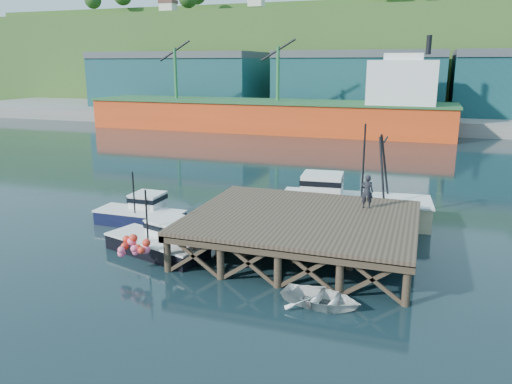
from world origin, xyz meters
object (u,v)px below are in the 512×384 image
at_px(boat_navy, 142,213).
at_px(dockworker, 367,191).
at_px(boat_black, 160,241).
at_px(trawler, 351,202).
at_px(dinghy, 321,298).

relative_size(boat_navy, dockworker, 3.02).
bearing_deg(boat_black, boat_navy, 147.78).
height_order(trawler, dockworker, trawler).
distance_m(trawler, dockworker, 4.53).
bearing_deg(boat_navy, dinghy, -29.39).
distance_m(boat_navy, dockworker, 14.31).
xyz_separation_m(boat_navy, trawler, (12.71, 4.85, 0.60)).
height_order(boat_black, dockworker, dockworker).
bearing_deg(boat_black, dinghy, -2.35).
distance_m(boat_navy, trawler, 13.62).
distance_m(boat_black, dockworker, 11.85).
bearing_deg(trawler, dockworker, -75.72).
bearing_deg(dockworker, trawler, -74.36).
height_order(dinghy, dockworker, dockworker).
relative_size(dinghy, dockworker, 1.82).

